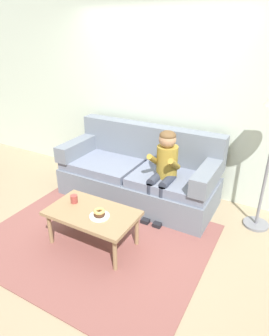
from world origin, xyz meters
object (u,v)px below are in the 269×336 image
at_px(couch, 139,174).
at_px(mug, 74,199).
at_px(toy_controller, 70,208).
at_px(coffee_table, 92,215).
at_px(person_child, 164,166).
at_px(donut, 99,214).

bearing_deg(couch, mug, -101.72).
bearing_deg(toy_controller, coffee_table, -21.44).
distance_m(coffee_table, toy_controller, 0.88).
xyz_separation_m(person_child, donut, (-0.28, -0.99, -0.21)).
relative_size(couch, coffee_table, 2.22).
relative_size(coffee_table, donut, 8.03).
height_order(coffee_table, person_child, person_child).
xyz_separation_m(person_child, mug, (-0.69, -0.90, -0.20)).
xyz_separation_m(coffee_table, person_child, (0.41, 0.95, 0.29)).
height_order(mug, toy_controller, mug).
height_order(couch, toy_controller, couch).
relative_size(coffee_table, person_child, 0.87).
distance_m(coffee_table, person_child, 1.07).
bearing_deg(toy_controller, couch, 58.41).
bearing_deg(mug, donut, -12.84).
xyz_separation_m(couch, person_child, (0.46, -0.21, 0.32)).
relative_size(coffee_table, mug, 10.71).
distance_m(donut, toy_controller, 1.02).
relative_size(coffee_table, toy_controller, 4.26).
height_order(person_child, donut, person_child).
distance_m(couch, donut, 1.22).
bearing_deg(donut, person_child, 74.13).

